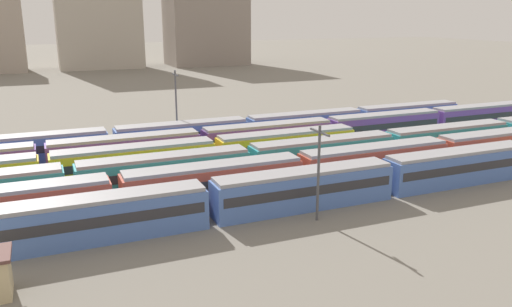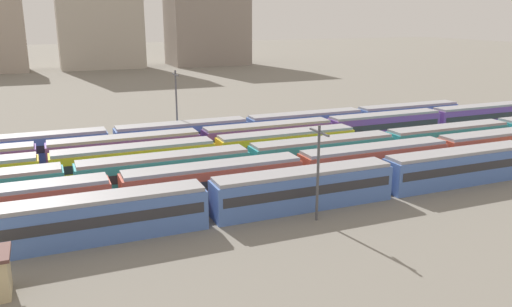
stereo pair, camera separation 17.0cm
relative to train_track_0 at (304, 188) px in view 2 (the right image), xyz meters
name	(u,v)px [view 2 (the right image)]	position (x,y,z in m)	size (l,w,h in m)	color
ground_plane	(64,193)	(-20.92, 13.00, -1.90)	(600.00, 600.00, 0.00)	slate
train_track_0	(304,188)	(0.00, 0.00, 0.00)	(55.80, 3.06, 3.75)	#4C70BC
train_track_1	(374,161)	(11.67, 5.20, 0.00)	(93.60, 3.06, 3.75)	#BC4C38
train_track_2	(323,154)	(7.99, 10.40, 0.00)	(93.60, 3.06, 3.75)	teal
train_track_3	(135,161)	(-13.11, 15.60, 0.00)	(55.80, 3.06, 3.75)	yellow
train_track_4	(268,137)	(5.55, 20.80, 0.00)	(93.60, 3.06, 3.75)	#6B429E
train_track_5	(247,130)	(4.54, 26.00, 0.00)	(74.70, 3.06, 3.75)	#4C70BC
catenary_pole_0	(318,168)	(-0.40, -3.25, 2.96)	(0.24, 3.20, 8.67)	#4C4C51
catenary_pole_1	(177,104)	(-4.89, 28.79, 3.89)	(0.24, 3.20, 10.48)	#4C4C51
distant_building_2	(99,4)	(-1.74, 144.43, 19.35)	(27.56, 13.14, 42.50)	#B2A899
distant_building_3	(207,11)	(35.89, 144.43, 17.19)	(27.76, 19.35, 38.18)	gray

